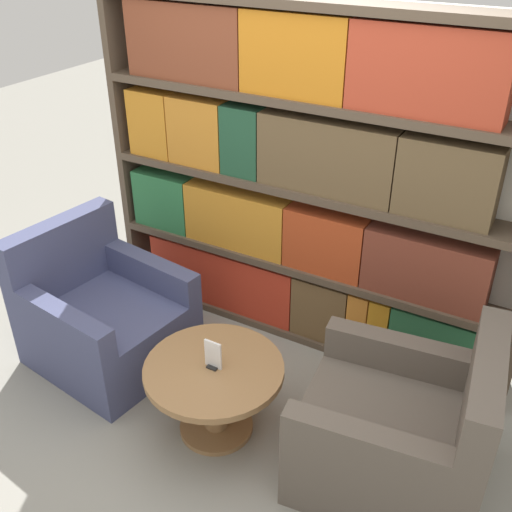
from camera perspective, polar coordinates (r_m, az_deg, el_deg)
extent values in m
plane|color=gray|center=(3.51, -4.89, -17.49)|extent=(14.00, 14.00, 0.00)
cube|color=silver|center=(3.82, 5.66, 7.11)|extent=(2.79, 0.05, 2.17)
cube|color=brown|center=(4.42, -11.66, 9.95)|extent=(0.05, 0.30, 2.17)
cube|color=brown|center=(4.26, 4.22, -6.67)|extent=(2.69, 0.30, 0.05)
cube|color=brown|center=(3.97, 4.51, -0.72)|extent=(2.69, 0.30, 0.05)
cube|color=brown|center=(3.71, 4.84, 6.45)|extent=(2.69, 0.30, 0.05)
cube|color=brown|center=(3.53, 5.24, 14.52)|extent=(2.69, 0.30, 0.05)
cube|color=brown|center=(3.42, 5.68, 22.88)|extent=(2.69, 0.30, 0.05)
cube|color=red|center=(4.35, -3.04, -1.89)|extent=(1.16, 0.20, 0.44)
cube|color=brown|center=(4.04, 6.39, -4.83)|extent=(0.39, 0.20, 0.44)
cube|color=orange|center=(3.97, 9.92, -5.89)|extent=(0.13, 0.20, 0.44)
cube|color=orange|center=(3.94, 11.83, -6.46)|extent=(0.13, 0.20, 0.44)
cube|color=#29663E|center=(3.88, 17.70, -8.14)|extent=(0.69, 0.20, 0.44)
cube|color=#2B7140|center=(4.35, -8.54, 5.39)|extent=(0.44, 0.20, 0.40)
cube|color=orange|center=(4.03, -1.66, 3.63)|extent=(0.75, 0.20, 0.40)
cube|color=#B1401C|center=(3.78, 6.75, 1.40)|extent=(0.52, 0.20, 0.40)
cube|color=brown|center=(3.62, 15.93, -1.07)|extent=(0.73, 0.20, 0.40)
cube|color=orange|center=(4.17, -9.57, 12.47)|extent=(0.32, 0.20, 0.44)
cube|color=orange|center=(3.96, -5.31, 11.77)|extent=(0.40, 0.20, 0.44)
cube|color=#204C32|center=(3.78, -1.01, 11.00)|extent=(0.26, 0.20, 0.44)
cube|color=brown|center=(3.55, 6.88, 9.43)|extent=(0.84, 0.20, 0.44)
cube|color=brown|center=(3.37, 17.81, 6.93)|extent=(0.53, 0.20, 0.44)
cube|color=brown|center=(3.84, -6.43, 19.66)|extent=(0.81, 0.20, 0.45)
cube|color=orange|center=(3.48, 3.99, 18.60)|extent=(0.64, 0.20, 0.45)
cube|color=#B63D26|center=(3.24, 16.18, 16.61)|extent=(0.81, 0.20, 0.45)
cube|color=#42476B|center=(4.02, -13.76, -7.00)|extent=(0.99, 0.93, 0.42)
cube|color=#42476B|center=(4.04, -18.02, 0.15)|extent=(0.25, 0.83, 0.48)
cube|color=#42476B|center=(3.63, -17.78, -6.17)|extent=(0.76, 0.22, 0.20)
cube|color=#42476B|center=(3.98, -9.86, -1.52)|extent=(0.76, 0.22, 0.20)
cube|color=brown|center=(3.29, 12.46, -16.98)|extent=(0.99, 0.92, 0.42)
cube|color=brown|center=(2.98, 20.68, -12.65)|extent=(0.24, 0.83, 0.48)
cube|color=brown|center=(3.35, 13.11, -8.95)|extent=(0.76, 0.21, 0.20)
cube|color=brown|center=(2.84, 10.21, -17.42)|extent=(0.76, 0.21, 0.20)
cylinder|color=olive|center=(3.44, -3.90, -13.60)|extent=(0.14, 0.14, 0.42)
cylinder|color=olive|center=(3.58, -3.78, -15.84)|extent=(0.42, 0.42, 0.03)
cylinder|color=olive|center=(3.28, -4.04, -10.73)|extent=(0.76, 0.76, 0.04)
cube|color=black|center=(3.26, -4.06, -10.40)|extent=(0.06, 0.06, 0.01)
cube|color=white|center=(3.21, -4.11, -9.34)|extent=(0.10, 0.01, 0.17)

